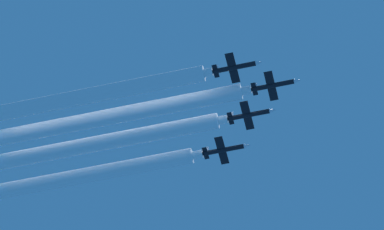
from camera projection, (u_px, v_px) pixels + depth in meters
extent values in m
cylinder|color=black|center=(273.00, 85.00, 296.72)|extent=(1.22, 10.55, 1.22)
cone|color=silver|center=(297.00, 81.00, 295.90)|extent=(1.16, 1.78, 1.16)
ellipsoid|color=#0C263F|center=(282.00, 82.00, 296.84)|extent=(0.67, 2.44, 0.55)
cube|color=black|center=(271.00, 86.00, 296.72)|extent=(8.88, 2.11, 0.13)
cube|color=black|center=(254.00, 89.00, 297.36)|extent=(3.78, 1.22, 0.13)
cube|color=silver|center=(254.00, 85.00, 298.61)|extent=(0.11, 1.44, 1.89)
cylinder|color=black|center=(251.00, 90.00, 297.46)|extent=(0.92, 0.67, 0.92)
cylinder|color=black|center=(249.00, 115.00, 301.06)|extent=(1.22, 10.55, 1.22)
cone|color=silver|center=(273.00, 110.00, 300.24)|extent=(1.16, 1.78, 1.16)
ellipsoid|color=#0C263F|center=(258.00, 112.00, 301.18)|extent=(0.67, 2.44, 0.55)
cube|color=black|center=(247.00, 115.00, 301.06)|extent=(8.88, 2.11, 0.13)
cube|color=black|center=(231.00, 118.00, 301.70)|extent=(3.78, 1.22, 0.13)
cube|color=silver|center=(231.00, 115.00, 302.95)|extent=(0.11, 1.44, 1.89)
cylinder|color=black|center=(228.00, 119.00, 301.80)|extent=(0.92, 0.67, 0.92)
cylinder|color=black|center=(235.00, 67.00, 292.25)|extent=(1.22, 10.55, 1.22)
cone|color=silver|center=(259.00, 63.00, 291.43)|extent=(1.16, 1.78, 1.16)
ellipsoid|color=#0C263F|center=(244.00, 64.00, 292.36)|extent=(0.67, 2.44, 0.55)
cube|color=black|center=(233.00, 68.00, 292.25)|extent=(8.88, 2.11, 0.13)
cube|color=black|center=(216.00, 71.00, 292.89)|extent=(3.78, 1.22, 0.13)
cube|color=silver|center=(216.00, 68.00, 294.14)|extent=(0.11, 1.44, 1.89)
cylinder|color=black|center=(213.00, 72.00, 292.99)|extent=(0.92, 0.67, 0.92)
cylinder|color=black|center=(224.00, 150.00, 305.38)|extent=(1.22, 10.55, 1.22)
cone|color=silver|center=(247.00, 145.00, 304.55)|extent=(1.16, 1.78, 1.16)
ellipsoid|color=#0C263F|center=(233.00, 147.00, 305.49)|extent=(0.67, 2.44, 0.55)
cube|color=black|center=(222.00, 150.00, 305.37)|extent=(8.88, 2.11, 0.13)
cube|color=black|center=(206.00, 153.00, 306.01)|extent=(3.78, 1.22, 0.13)
cube|color=silver|center=(206.00, 150.00, 307.26)|extent=(0.11, 1.44, 1.89)
cylinder|color=black|center=(203.00, 154.00, 306.12)|extent=(0.92, 0.67, 0.92)
cylinder|color=white|center=(144.00, 110.00, 301.17)|extent=(2.13, 55.47, 2.13)
cylinder|color=white|center=(118.00, 115.00, 302.05)|extent=(4.05, 63.79, 4.05)
cylinder|color=white|center=(124.00, 139.00, 305.43)|extent=(2.13, 54.38, 2.13)
cylinder|color=white|center=(99.00, 143.00, 306.30)|extent=(4.05, 62.54, 4.05)
cylinder|color=white|center=(120.00, 90.00, 296.16)|extent=(2.13, 47.40, 2.13)
cylinder|color=white|center=(98.00, 94.00, 296.92)|extent=(4.05, 54.51, 4.05)
cylinder|color=white|center=(88.00, 175.00, 310.19)|extent=(2.13, 61.13, 2.13)
cylinder|color=white|center=(61.00, 180.00, 311.17)|extent=(4.05, 70.30, 4.05)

